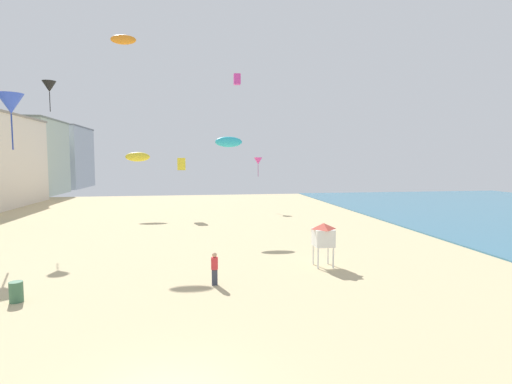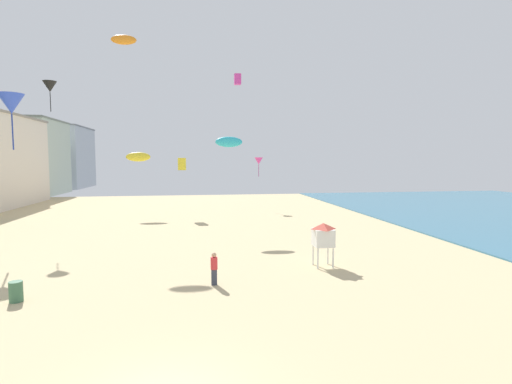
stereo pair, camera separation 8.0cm
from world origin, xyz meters
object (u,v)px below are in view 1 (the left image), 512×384
lifeguard_stand (323,235)px  kite_yellow_parafoil (138,157)px  kite_cyan_parafoil (229,142)px  kite_blue_delta (11,104)px  kite_magenta_delta (258,161)px  kite_yellow_box (181,164)px  kite_magenta_box (237,79)px  kite_flyer (215,267)px  kite_orange_parafoil (123,40)px  kite_black_delta (49,87)px  beach_trash_bin (16,292)px

lifeguard_stand → kite_yellow_parafoil: bearing=109.1°
kite_cyan_parafoil → kite_blue_delta: kite_blue_delta is taller
kite_magenta_delta → kite_yellow_box: 10.37m
kite_yellow_parafoil → kite_magenta_box: 15.02m
kite_flyer → kite_orange_parafoil: size_ratio=0.79×
kite_orange_parafoil → kite_cyan_parafoil: kite_orange_parafoil is taller
kite_yellow_parafoil → kite_orange_parafoil: (0.53, -10.35, 9.70)m
kite_yellow_box → lifeguard_stand: bearing=-68.3°
kite_blue_delta → kite_magenta_box: bearing=45.4°
kite_flyer → kite_cyan_parafoil: 15.64m
kite_yellow_parafoil → kite_yellow_box: kite_yellow_parafoil is taller
kite_black_delta → kite_magenta_box: kite_magenta_box is taller
kite_flyer → kite_yellow_parafoil: size_ratio=0.61×
lifeguard_stand → kite_yellow_box: 23.99m
lifeguard_stand → beach_trash_bin: 15.52m
kite_magenta_box → kite_yellow_box: bearing=-147.1°
lifeguard_stand → kite_yellow_box: size_ratio=1.91×
beach_trash_bin → kite_magenta_delta: kite_magenta_delta is taller
kite_blue_delta → kite_orange_parafoil: bearing=37.3°
lifeguard_stand → kite_yellow_box: bearing=101.1°
kite_flyer → kite_yellow_box: bearing=-75.7°
beach_trash_bin → kite_blue_delta: kite_blue_delta is taller
beach_trash_bin → kite_yellow_parafoil: size_ratio=0.34×
kite_magenta_box → kite_blue_delta: bearing=-134.6°
kite_magenta_delta → beach_trash_bin: bearing=-117.4°
kite_orange_parafoil → kite_magenta_box: 16.88m
kite_magenta_delta → kite_yellow_box: (-9.25, -4.67, -0.32)m
kite_flyer → kite_black_delta: bearing=-42.5°
kite_yellow_parafoil → kite_magenta_box: size_ratio=2.14×
kite_orange_parafoil → kite_magenta_delta: 21.52m
kite_cyan_parafoil → kite_magenta_delta: bearing=71.8°
kite_yellow_parafoil → kite_orange_parafoil: size_ratio=1.28×
kite_black_delta → kite_magenta_box: (16.86, 12.99, 3.73)m
beach_trash_bin → kite_orange_parafoil: (1.97, 16.85, 15.79)m
kite_black_delta → kite_blue_delta: bearing=-99.8°
kite_magenta_box → lifeguard_stand: bearing=-85.3°
kite_yellow_parafoil → kite_magenta_box: bearing=12.2°
kite_yellow_parafoil → kite_blue_delta: bearing=-111.9°
kite_blue_delta → kite_black_delta: bearing=80.2°
kite_magenta_box → kite_cyan_parafoil: bearing=-99.0°
kite_cyan_parafoil → kite_blue_delta: (-15.39, -3.23, 2.37)m
beach_trash_bin → kite_black_delta: (-3.94, 16.69, 11.73)m
kite_blue_delta → kite_cyan_parafoil: bearing=11.8°
beach_trash_bin → kite_cyan_parafoil: 19.69m
beach_trash_bin → kite_blue_delta: 15.89m
kite_flyer → kite_orange_parafoil: (-6.69, 15.88, 15.32)m
lifeguard_stand → kite_magenta_box: (-2.15, 26.27, 14.07)m
beach_trash_bin → kite_orange_parafoil: bearing=83.3°
kite_black_delta → kite_yellow_box: kite_black_delta is taller
lifeguard_stand → kite_magenta_box: size_ratio=2.04×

